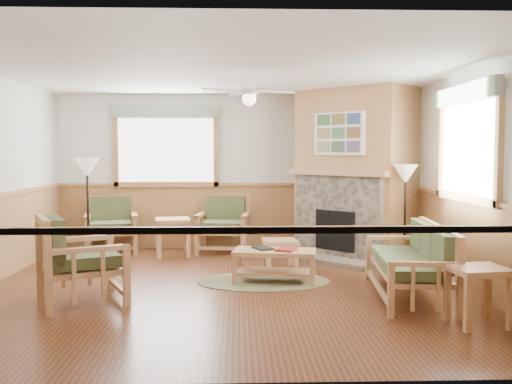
{
  "coord_description": "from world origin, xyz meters",
  "views": [
    {
      "loc": [
        0.14,
        -7.08,
        1.69
      ],
      "look_at": [
        0.4,
        0.7,
        1.15
      ],
      "focal_mm": 40.0,
      "sensor_mm": 36.0,
      "label": 1
    }
  ],
  "objects_px": {
    "floor_lamp_right": "(405,217)",
    "floor_lamp_left": "(88,210)",
    "coffee_table": "(275,266)",
    "end_table_sofa": "(478,296)",
    "footstool": "(280,254)",
    "end_table_chairs": "(173,237)",
    "armchair_left": "(82,259)",
    "armchair_back_right": "(223,224)",
    "sofa": "(408,261)",
    "armchair_back_left": "(111,225)"
  },
  "relations": [
    {
      "from": "armchair_left",
      "to": "coffee_table",
      "type": "height_order",
      "value": "armchair_left"
    },
    {
      "from": "sofa",
      "to": "armchair_back_left",
      "type": "distance_m",
      "value": 5.17
    },
    {
      "from": "armchair_back_right",
      "to": "floor_lamp_right",
      "type": "relative_size",
      "value": 0.62
    },
    {
      "from": "armchair_left",
      "to": "floor_lamp_left",
      "type": "height_order",
      "value": "floor_lamp_left"
    },
    {
      "from": "armchair_left",
      "to": "sofa",
      "type": "bearing_deg",
      "value": -113.12
    },
    {
      "from": "armchair_back_left",
      "to": "armchair_back_right",
      "type": "bearing_deg",
      "value": -12.26
    },
    {
      "from": "armchair_left",
      "to": "coffee_table",
      "type": "relative_size",
      "value": 0.94
    },
    {
      "from": "sofa",
      "to": "armchair_back_right",
      "type": "relative_size",
      "value": 1.95
    },
    {
      "from": "floor_lamp_right",
      "to": "armchair_back_left",
      "type": "bearing_deg",
      "value": 160.89
    },
    {
      "from": "armchair_back_right",
      "to": "coffee_table",
      "type": "relative_size",
      "value": 0.89
    },
    {
      "from": "armchair_back_left",
      "to": "armchair_left",
      "type": "relative_size",
      "value": 0.95
    },
    {
      "from": "armchair_back_left",
      "to": "end_table_chairs",
      "type": "distance_m",
      "value": 1.13
    },
    {
      "from": "armchair_back_left",
      "to": "floor_lamp_right",
      "type": "xyz_separation_m",
      "value": [
        4.54,
        -1.57,
        0.3
      ]
    },
    {
      "from": "end_table_sofa",
      "to": "footstool",
      "type": "distance_m",
      "value": 3.31
    },
    {
      "from": "end_table_chairs",
      "to": "floor_lamp_right",
      "type": "xyz_separation_m",
      "value": [
        3.47,
        -1.23,
        0.46
      ]
    },
    {
      "from": "armchair_back_right",
      "to": "armchair_left",
      "type": "relative_size",
      "value": 0.95
    },
    {
      "from": "end_table_chairs",
      "to": "floor_lamp_right",
      "type": "height_order",
      "value": "floor_lamp_right"
    },
    {
      "from": "end_table_sofa",
      "to": "floor_lamp_right",
      "type": "xyz_separation_m",
      "value": [
        0.05,
        2.64,
        0.48
      ]
    },
    {
      "from": "footstool",
      "to": "end_table_chairs",
      "type": "bearing_deg",
      "value": 147.97
    },
    {
      "from": "floor_lamp_right",
      "to": "floor_lamp_left",
      "type": "bearing_deg",
      "value": 170.42
    },
    {
      "from": "armchair_back_left",
      "to": "armchair_back_right",
      "type": "xyz_separation_m",
      "value": [
        1.89,
        0.0,
        0.0
      ]
    },
    {
      "from": "armchair_back_right",
      "to": "footstool",
      "type": "distance_m",
      "value": 1.66
    },
    {
      "from": "sofa",
      "to": "armchair_left",
      "type": "distance_m",
      "value": 3.75
    },
    {
      "from": "sofa",
      "to": "armchair_back_left",
      "type": "height_order",
      "value": "armchair_back_left"
    },
    {
      "from": "armchair_back_right",
      "to": "end_table_chairs",
      "type": "relative_size",
      "value": 1.54
    },
    {
      "from": "end_table_sofa",
      "to": "armchair_back_right",
      "type": "bearing_deg",
      "value": 121.67
    },
    {
      "from": "coffee_table",
      "to": "floor_lamp_right",
      "type": "relative_size",
      "value": 0.69
    },
    {
      "from": "sofa",
      "to": "armchair_left",
      "type": "height_order",
      "value": "armchair_left"
    },
    {
      "from": "coffee_table",
      "to": "armchair_left",
      "type": "bearing_deg",
      "value": -147.99
    },
    {
      "from": "coffee_table",
      "to": "floor_lamp_left",
      "type": "height_order",
      "value": "floor_lamp_left"
    },
    {
      "from": "armchair_left",
      "to": "coffee_table",
      "type": "xyz_separation_m",
      "value": [
        2.24,
        0.93,
        -0.28
      ]
    },
    {
      "from": "armchair_back_right",
      "to": "floor_lamp_left",
      "type": "relative_size",
      "value": 0.58
    },
    {
      "from": "armchair_back_right",
      "to": "end_table_chairs",
      "type": "bearing_deg",
      "value": -150.49
    },
    {
      "from": "end_table_chairs",
      "to": "armchair_back_right",
      "type": "bearing_deg",
      "value": 22.59
    },
    {
      "from": "end_table_sofa",
      "to": "armchair_left",
      "type": "bearing_deg",
      "value": 166.57
    },
    {
      "from": "end_table_sofa",
      "to": "floor_lamp_right",
      "type": "bearing_deg",
      "value": 88.91
    },
    {
      "from": "end_table_sofa",
      "to": "footstool",
      "type": "bearing_deg",
      "value": 121.58
    },
    {
      "from": "armchair_back_right",
      "to": "armchair_left",
      "type": "height_order",
      "value": "armchair_left"
    },
    {
      "from": "sofa",
      "to": "armchair_left",
      "type": "bearing_deg",
      "value": -82.57
    },
    {
      "from": "sofa",
      "to": "end_table_chairs",
      "type": "bearing_deg",
      "value": -126.56
    },
    {
      "from": "end_table_chairs",
      "to": "floor_lamp_right",
      "type": "bearing_deg",
      "value": -19.55
    },
    {
      "from": "sofa",
      "to": "floor_lamp_right",
      "type": "xyz_separation_m",
      "value": [
        0.41,
        1.55,
        0.34
      ]
    },
    {
      "from": "sofa",
      "to": "armchair_back_left",
      "type": "relative_size",
      "value": 1.96
    },
    {
      "from": "footstool",
      "to": "coffee_table",
      "type": "bearing_deg",
      "value": -98.77
    },
    {
      "from": "armchair_back_left",
      "to": "end_table_sofa",
      "type": "distance_m",
      "value": 6.16
    },
    {
      "from": "armchair_back_left",
      "to": "end_table_sofa",
      "type": "bearing_deg",
      "value": -55.45
    },
    {
      "from": "sofa",
      "to": "end_table_sofa",
      "type": "bearing_deg",
      "value": 23.99
    },
    {
      "from": "coffee_table",
      "to": "end_table_chairs",
      "type": "distance_m",
      "value": 2.5
    },
    {
      "from": "sofa",
      "to": "end_table_sofa",
      "type": "height_order",
      "value": "sofa"
    },
    {
      "from": "coffee_table",
      "to": "footstool",
      "type": "height_order",
      "value": "coffee_table"
    }
  ]
}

